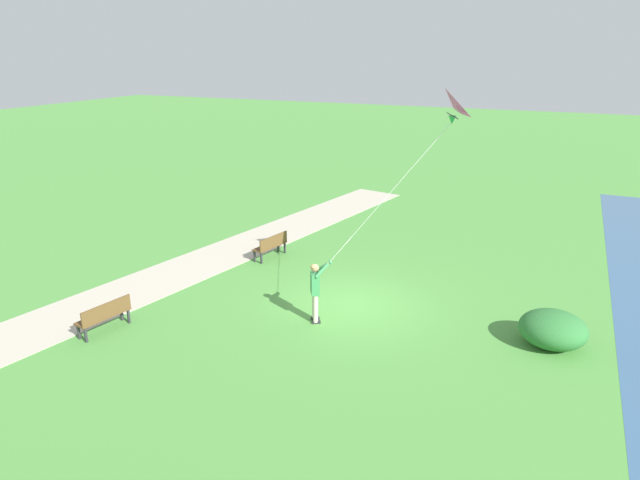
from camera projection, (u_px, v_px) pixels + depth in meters
name	position (u px, v px, depth m)	size (l,w,h in m)	color
ground_plane	(352.00, 305.00, 17.05)	(120.00, 120.00, 0.00)	#4C8E3D
walkway_path	(129.00, 292.00, 17.92)	(2.40, 32.00, 0.02)	#B7AD99
person_kite_flyer	(316.00, 287.00, 15.70)	(0.62, 0.53, 1.83)	#232328
flying_kite	(444.00, 107.00, 14.53)	(3.06, 2.32, 4.58)	#E02D9E
park_bench_near_walkway	(271.00, 245.00, 20.70)	(0.73, 1.56, 0.88)	brown
park_bench_far_walkway	(105.00, 315.00, 15.29)	(0.73, 1.56, 0.88)	brown
lakeside_shrub	(553.00, 329.00, 14.57)	(1.71, 1.55, 0.96)	#2D7033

